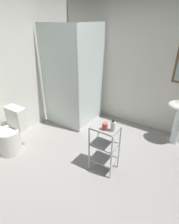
% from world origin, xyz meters
% --- Properties ---
extents(ground_plane, '(4.20, 4.20, 0.02)m').
position_xyz_m(ground_plane, '(0.00, 0.00, -0.01)').
color(ground_plane, gray).
extents(wall_back, '(4.20, 0.14, 2.50)m').
position_xyz_m(wall_back, '(0.01, 1.85, 1.25)').
color(wall_back, white).
rests_on(wall_back, ground_plane).
extents(shower_stall, '(0.92, 0.92, 2.00)m').
position_xyz_m(shower_stall, '(-1.19, 1.18, 0.46)').
color(shower_stall, white).
rests_on(shower_stall, ground_plane).
extents(toilet, '(0.37, 0.49, 0.76)m').
position_xyz_m(toilet, '(-1.48, -0.24, 0.31)').
color(toilet, white).
rests_on(toilet, ground_plane).
extents(storage_cart, '(0.38, 0.28, 0.74)m').
position_xyz_m(storage_cart, '(0.04, 0.23, 0.44)').
color(storage_cart, silver).
rests_on(storage_cart, ground_plane).
extents(lotion_bottle_white, '(0.06, 0.06, 0.17)m').
position_xyz_m(lotion_bottle_white, '(0.17, 0.21, 0.82)').
color(lotion_bottle_white, white).
rests_on(lotion_bottle_white, storage_cart).
extents(rinse_cup, '(0.07, 0.07, 0.10)m').
position_xyz_m(rinse_cup, '(0.06, 0.18, 0.79)').
color(rinse_cup, '#B24742').
rests_on(rinse_cup, storage_cart).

